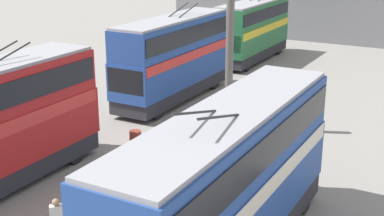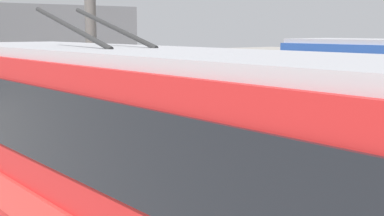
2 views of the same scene
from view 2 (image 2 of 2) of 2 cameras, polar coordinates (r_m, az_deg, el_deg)
The scene contains 3 objects.
support_column_far at distance 19.27m, azimuth -10.63°, elevation 4.07°, with size 0.71×0.71×8.05m.
bus_right_near at distance 7.37m, azimuth -5.00°, elevation -10.79°, with size 10.89×2.54×5.64m.
oil_drum at distance 14.84m, azimuth -11.95°, elevation -11.05°, with size 0.59×0.59×0.80m.
Camera 2 is at (-1.22, 8.94, 5.27)m, focal length 50.00 mm.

